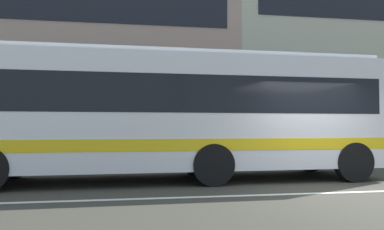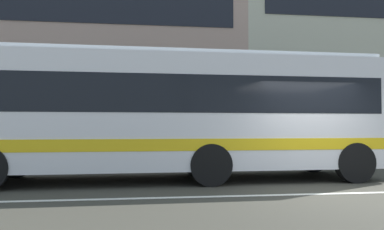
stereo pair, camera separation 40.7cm
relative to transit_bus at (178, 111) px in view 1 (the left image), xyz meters
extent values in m
plane|color=#39382F|center=(3.15, -2.52, -1.80)|extent=(160.00, 160.00, 0.00)
cube|color=silver|center=(3.15, -2.52, -1.80)|extent=(60.00, 0.16, 0.01)
cube|color=tan|center=(-5.02, 12.91, 4.41)|extent=(18.08, 11.17, 12.43)
cube|color=#BCBAA0|center=(14.02, 12.91, 5.17)|extent=(20.01, 11.17, 13.95)
cube|color=silver|center=(0.00, 0.00, -0.05)|extent=(10.68, 2.75, 2.81)
cube|color=black|center=(0.00, 0.00, 0.37)|extent=(10.04, 2.75, 0.90)
cube|color=yellow|center=(0.00, 0.00, -0.82)|extent=(10.47, 2.77, 0.28)
cube|color=silver|center=(0.00, 0.00, 1.41)|extent=(10.25, 2.33, 0.12)
cylinder|color=black|center=(-4.34, 1.09, -1.30)|extent=(1.01, 0.30, 1.00)
cylinder|color=black|center=(0.67, -1.16, -1.30)|extent=(1.01, 0.30, 1.00)
cylinder|color=black|center=(0.62, 1.18, -1.30)|extent=(1.01, 0.30, 1.00)
cylinder|color=black|center=(4.34, -1.09, -1.30)|extent=(1.01, 0.30, 1.00)
cylinder|color=black|center=(4.29, 1.25, -1.30)|extent=(1.01, 0.30, 1.00)
camera|label=1|loc=(-1.41, -10.21, -0.41)|focal=36.75mm
camera|label=2|loc=(-1.01, -10.28, -0.41)|focal=36.75mm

